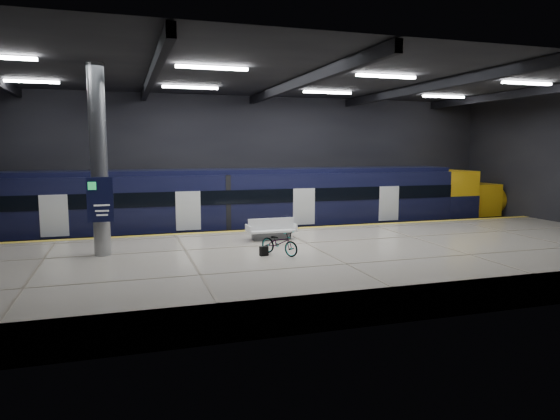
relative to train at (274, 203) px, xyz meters
name	(u,v)px	position (x,y,z in m)	size (l,w,h in m)	color
ground	(298,263)	(-0.57, -5.50, -2.06)	(30.00, 30.00, 0.00)	black
room_shell	(298,132)	(-0.58, -5.49, 3.66)	(30.10, 16.10, 8.05)	black
platform	(319,263)	(-0.57, -8.00, -1.51)	(30.00, 11.00, 1.10)	beige
safety_strip	(279,229)	(-0.57, -2.75, -0.95)	(30.00, 0.40, 0.01)	gold
rails	(264,240)	(-0.57, 0.00, -1.98)	(30.00, 1.52, 0.16)	gray
train	(274,203)	(0.00, 0.00, 0.00)	(29.40, 2.84, 3.79)	black
bench	(271,232)	(-1.74, -5.32, -0.63)	(2.12, 0.89, 0.93)	#595B60
bicycle	(279,243)	(-2.34, -8.40, -0.51)	(0.59, 1.71, 0.90)	#99999E
pannier_bag	(264,251)	(-2.94, -8.40, -0.78)	(0.30, 0.18, 0.35)	black
info_column	(99,164)	(-8.57, -6.52, 2.40)	(0.90, 0.78, 6.90)	#9EA0A5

